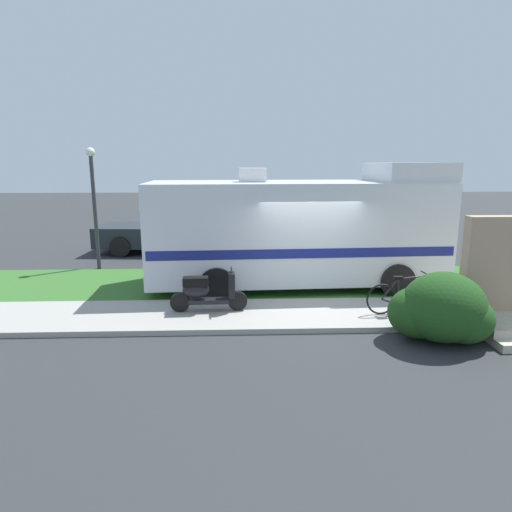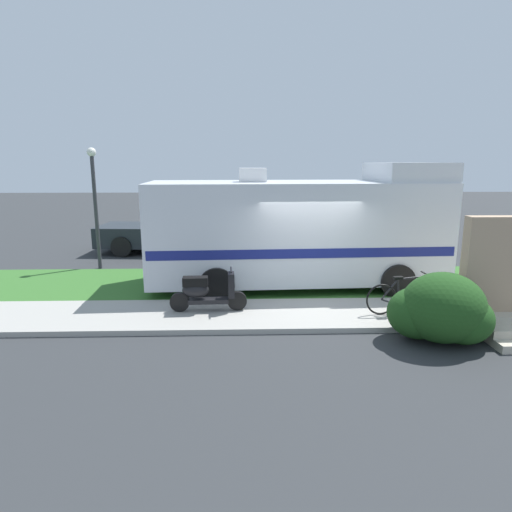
{
  "view_description": "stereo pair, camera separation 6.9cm",
  "coord_description": "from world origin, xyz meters",
  "px_view_note": "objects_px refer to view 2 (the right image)",
  "views": [
    {
      "loc": [
        -1.74,
        -10.54,
        3.45
      ],
      "look_at": [
        -1.33,
        0.3,
        1.1
      ],
      "focal_mm": 30.68,
      "sensor_mm": 36.0,
      "label": 1
    },
    {
      "loc": [
        -1.67,
        -10.54,
        3.45
      ],
      "look_at": [
        -1.33,
        0.3,
        1.1
      ],
      "focal_mm": 30.68,
      "sensor_mm": 36.0,
      "label": 2
    }
  ],
  "objects_px": {
    "pickup_truck_near": "(182,228)",
    "street_lamp_post": "(95,196)",
    "motorhome_rv": "(300,230)",
    "scooter": "(205,292)",
    "bicycle": "(405,297)"
  },
  "relations": [
    {
      "from": "pickup_truck_near",
      "to": "street_lamp_post",
      "type": "bearing_deg",
      "value": -131.57
    },
    {
      "from": "motorhome_rv",
      "to": "street_lamp_post",
      "type": "xyz_separation_m",
      "value": [
        -6.27,
        2.35,
        0.76
      ]
    },
    {
      "from": "scooter",
      "to": "street_lamp_post",
      "type": "xyz_separation_m",
      "value": [
        -3.84,
        4.64,
        1.81
      ]
    },
    {
      "from": "bicycle",
      "to": "pickup_truck_near",
      "type": "distance_m",
      "value": 9.67
    },
    {
      "from": "motorhome_rv",
      "to": "street_lamp_post",
      "type": "relative_size",
      "value": 2.06
    },
    {
      "from": "motorhome_rv",
      "to": "bicycle",
      "type": "height_order",
      "value": "motorhome_rv"
    },
    {
      "from": "motorhome_rv",
      "to": "bicycle",
      "type": "bearing_deg",
      "value": -52.26
    },
    {
      "from": "scooter",
      "to": "bicycle",
      "type": "distance_m",
      "value": 4.46
    },
    {
      "from": "scooter",
      "to": "street_lamp_post",
      "type": "height_order",
      "value": "street_lamp_post"
    },
    {
      "from": "motorhome_rv",
      "to": "scooter",
      "type": "distance_m",
      "value": 3.5
    },
    {
      "from": "bicycle",
      "to": "street_lamp_post",
      "type": "height_order",
      "value": "street_lamp_post"
    },
    {
      "from": "pickup_truck_near",
      "to": "scooter",
      "type": "bearing_deg",
      "value": -78.47
    },
    {
      "from": "motorhome_rv",
      "to": "street_lamp_post",
      "type": "bearing_deg",
      "value": 159.45
    },
    {
      "from": "bicycle",
      "to": "street_lamp_post",
      "type": "bearing_deg",
      "value": 149.09
    },
    {
      "from": "bicycle",
      "to": "scooter",
      "type": "bearing_deg",
      "value": 175.79
    }
  ]
}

